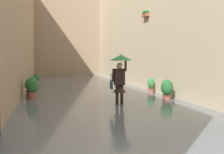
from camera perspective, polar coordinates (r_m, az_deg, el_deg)
The scene contains 10 objects.
ground_plane at distance 15.67m, azimuth -5.13°, elevation -2.92°, with size 64.68×64.68×0.00m, color slate.
flood_water at distance 15.66m, azimuth -5.14°, elevation -2.71°, with size 7.23×31.87×0.11m, color slate.
building_facade_right at distance 15.70m, azimuth -20.60°, elevation 12.06°, with size 2.04×29.87×8.30m.
building_facade_far at distance 29.73m, azimuth -9.06°, elevation 13.21°, with size 10.03×1.80×13.44m, color gray.
person_wading at distance 10.51m, azimuth 1.64°, elevation 1.23°, with size 0.88×0.88×2.03m.
potted_plant_far_left at distance 14.36m, azimuth 7.82°, elevation -1.74°, with size 0.34×0.34×0.86m.
potted_plant_far_right at distance 19.21m, azimuth -15.05°, elevation -0.56°, with size 0.44×0.44×0.79m.
potted_plant_mid_right at distance 13.42m, azimuth -16.06°, elevation -2.00°, with size 0.53×0.53×0.93m.
potted_plant_near_right at distance 12.50m, azimuth -15.68°, elevation -2.13°, with size 0.45×0.45×1.04m.
potted_plant_mid_left at distance 12.11m, azimuth 11.00°, elevation -2.50°, with size 0.50×0.50×0.94m.
Camera 1 is at (2.17, 2.47, 1.82)m, focal length 45.40 mm.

